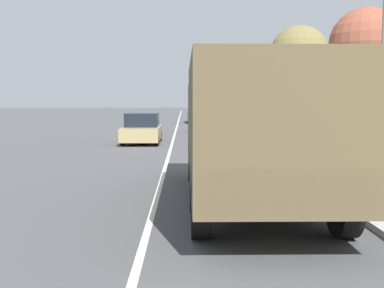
# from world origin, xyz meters

# --- Properties ---
(ground_plane) EXTENTS (180.00, 180.00, 0.00)m
(ground_plane) POSITION_xyz_m (0.00, 40.00, 0.00)
(ground_plane) COLOR #4C4C4F
(lane_centre_stripe) EXTENTS (0.12, 120.00, 0.00)m
(lane_centre_stripe) POSITION_xyz_m (0.00, 40.00, 0.00)
(lane_centre_stripe) COLOR silver
(lane_centre_stripe) RESTS_ON ground
(sidewalk_right) EXTENTS (1.80, 120.00, 0.12)m
(sidewalk_right) POSITION_xyz_m (4.50, 40.00, 0.06)
(sidewalk_right) COLOR #ADAAA3
(sidewalk_right) RESTS_ON ground
(grass_strip_right) EXTENTS (7.00, 120.00, 0.02)m
(grass_strip_right) POSITION_xyz_m (8.90, 40.00, 0.01)
(grass_strip_right) COLOR #6B9347
(grass_strip_right) RESTS_ON ground
(military_truck) EXTENTS (2.48, 7.71, 2.77)m
(military_truck) POSITION_xyz_m (1.94, 13.23, 1.59)
(military_truck) COLOR #474C38
(military_truck) RESTS_ON ground
(car_nearest_ahead) EXTENTS (1.77, 3.97, 1.45)m
(car_nearest_ahead) POSITION_xyz_m (-1.46, 26.99, 0.66)
(car_nearest_ahead) COLOR tan
(car_nearest_ahead) RESTS_ON ground
(car_second_ahead) EXTENTS (1.72, 4.07, 1.48)m
(car_second_ahead) POSITION_xyz_m (2.09, 35.34, 0.67)
(car_second_ahead) COLOR #336B3D
(car_second_ahead) RESTS_ON ground
(car_third_ahead) EXTENTS (1.76, 4.75, 1.69)m
(car_third_ahead) POSITION_xyz_m (1.75, 47.79, 0.75)
(car_third_ahead) COLOR #336B3D
(car_third_ahead) RESTS_ON ground
(pickup_truck) EXTENTS (2.00, 5.58, 1.87)m
(pickup_truck) POSITION_xyz_m (7.64, 21.10, 0.89)
(pickup_truck) COLOR black
(pickup_truck) RESTS_ON grass_strip_right
(tree_mid_right) EXTENTS (3.06, 3.06, 5.88)m
(tree_mid_right) POSITION_xyz_m (8.14, 23.76, 4.32)
(tree_mid_right) COLOR #4C3D2D
(tree_mid_right) RESTS_ON grass_strip_right
(tree_far_right) EXTENTS (4.02, 4.02, 7.03)m
(tree_far_right) POSITION_xyz_m (8.29, 36.11, 5.02)
(tree_far_right) COLOR #4C3D2D
(tree_far_right) RESTS_ON grass_strip_right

